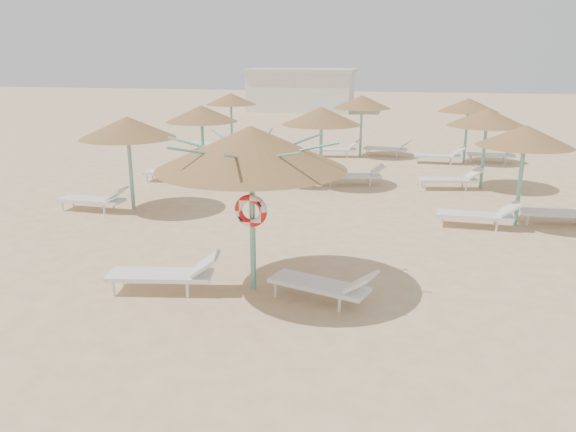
# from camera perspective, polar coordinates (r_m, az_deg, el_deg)

# --- Properties ---
(ground) EXTENTS (120.00, 120.00, 0.00)m
(ground) POSITION_cam_1_polar(r_m,az_deg,el_deg) (10.65, -2.16, -8.16)
(ground) COLOR #DDBD87
(ground) RESTS_ON ground
(main_palapa) EXTENTS (3.51, 3.51, 3.15)m
(main_palapa) POSITION_cam_1_polar(r_m,az_deg,el_deg) (10.23, -3.77, 6.89)
(main_palapa) COLOR #65AF9B
(main_palapa) RESTS_ON ground
(lounger_main_a) EXTENTS (2.19, 0.97, 0.77)m
(lounger_main_a) POSITION_cam_1_polar(r_m,az_deg,el_deg) (10.96, -12.14, -5.73)
(lounger_main_a) COLOR white
(lounger_main_a) RESTS_ON ground
(lounger_main_b) EXTENTS (2.08, 1.18, 0.72)m
(lounger_main_b) POSITION_cam_1_polar(r_m,az_deg,el_deg) (10.30, 3.81, -6.96)
(lounger_main_b) COLOR white
(lounger_main_b) RESTS_ON ground
(palapa_field) EXTENTS (18.85, 13.20, 2.69)m
(palapa_field) POSITION_cam_1_polar(r_m,az_deg,el_deg) (19.39, 9.49, 9.71)
(palapa_field) COLOR #65AF9B
(palapa_field) RESTS_ON ground
(service_hut) EXTENTS (8.40, 4.40, 3.25)m
(service_hut) POSITION_cam_1_polar(r_m,az_deg,el_deg) (45.27, 1.33, 12.69)
(service_hut) COLOR silver
(service_hut) RESTS_ON ground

